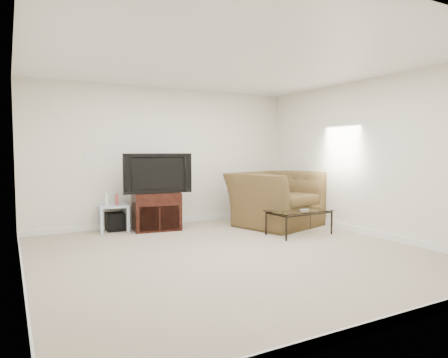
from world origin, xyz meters
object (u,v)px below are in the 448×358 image
tv_stand (156,211)px  coffee_table (299,222)px  subwoofer (115,221)px  side_table (113,218)px  recliner (276,190)px  television (156,173)px

tv_stand → coffee_table: 2.42m
subwoofer → coffee_table: (2.55, -1.74, 0.04)m
side_table → subwoofer: size_ratio=1.59×
tv_stand → recliner: recliner is taller
tv_stand → subwoofer: 0.72m
tv_stand → television: bearing=-90.0°
tv_stand → coffee_table: (1.90, -1.50, -0.12)m
coffee_table → recliner: bearing=78.9°
tv_stand → side_table: (-0.68, 0.23, -0.10)m
tv_stand → side_table: 0.73m
side_table → coffee_table: (2.58, -1.73, -0.03)m
subwoofer → recliner: 2.90m
television → tv_stand: bearing=88.0°
recliner → coffee_table: bearing=-118.1°
television → side_table: television is taller
television → subwoofer: 1.08m
coffee_table → side_table: bearing=146.2°
television → recliner: 2.18m
coffee_table → subwoofer: bearing=145.7°
subwoofer → recliner: size_ratio=0.20×
side_table → coffee_table: 3.10m
side_table → subwoofer: 0.07m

